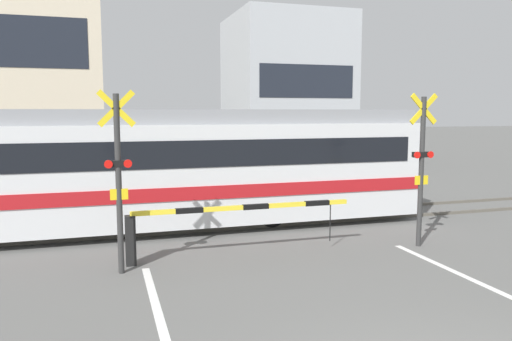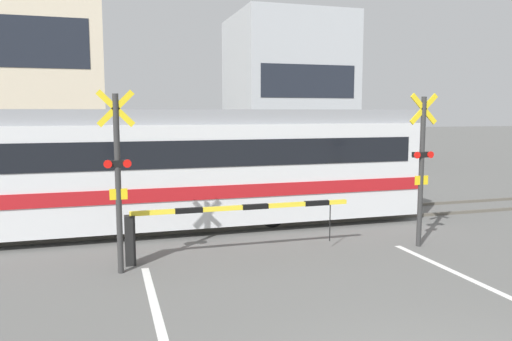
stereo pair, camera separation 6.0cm
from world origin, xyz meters
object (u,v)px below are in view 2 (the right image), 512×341
object	(u,v)px
crossing_barrier_far	(261,176)
crossing_signal_right	(422,163)
crossing_barrier_near	(201,220)
crossing_signal_left	(118,173)
pedestrian	(181,166)

from	to	relation	value
crossing_barrier_far	crossing_signal_right	distance (m)	6.98
crossing_barrier_near	crossing_signal_left	bearing A→B (deg)	-164.76
crossing_barrier_near	crossing_signal_right	xyz separation A→B (m)	(4.84, -0.44, 1.07)
crossing_signal_left	crossing_signal_right	world-z (taller)	same
crossing_signal_right	pedestrian	size ratio (longest dim) A/B	2.17
crossing_barrier_far	crossing_barrier_near	bearing A→B (deg)	-117.23
crossing_barrier_far	crossing_signal_left	size ratio (longest dim) A/B	1.40
crossing_signal_left	pedestrian	xyz separation A→B (m)	(2.58, 9.86, -0.99)
crossing_barrier_near	crossing_signal_left	distance (m)	1.99
crossing_barrier_near	crossing_barrier_far	distance (m)	7.04
crossing_signal_right	pedestrian	distance (m)	10.64
crossing_signal_right	crossing_barrier_far	bearing A→B (deg)	103.55
crossing_barrier_far	crossing_signal_left	distance (m)	8.34
pedestrian	crossing_signal_right	bearing A→B (deg)	-68.55
crossing_signal_left	pedestrian	distance (m)	10.24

